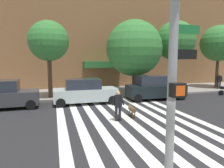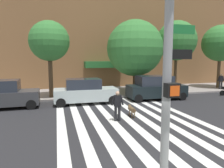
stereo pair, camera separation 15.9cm
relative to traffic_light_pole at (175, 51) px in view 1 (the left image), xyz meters
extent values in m
plane|color=#232326|center=(1.05, 6.85, -3.52)|extent=(160.00, 160.00, 0.00)
cube|color=gray|center=(1.05, 15.87, -3.45)|extent=(80.00, 6.00, 0.15)
cube|color=silver|center=(-2.02, 6.85, -3.52)|extent=(0.45, 11.44, 0.01)
cube|color=silver|center=(-1.12, 6.85, -3.52)|extent=(0.45, 11.44, 0.01)
cube|color=silver|center=(-0.22, 6.85, -3.52)|extent=(0.45, 11.44, 0.01)
cube|color=silver|center=(0.68, 6.85, -3.52)|extent=(0.45, 11.44, 0.01)
cube|color=silver|center=(1.58, 6.85, -3.52)|extent=(0.45, 11.44, 0.01)
cube|color=silver|center=(2.48, 6.85, -3.52)|extent=(0.45, 11.44, 0.01)
cube|color=silver|center=(3.38, 6.85, -3.52)|extent=(0.45, 11.44, 0.01)
cube|color=silver|center=(4.28, 6.85, -3.52)|extent=(0.45, 11.44, 0.01)
cube|color=silver|center=(5.18, 6.85, -3.52)|extent=(0.45, 11.44, 0.01)
cube|color=#27642E|center=(2.98, 18.27, -0.77)|extent=(4.38, 1.60, 0.70)
cylinder|color=gray|center=(-0.01, 0.05, -0.47)|extent=(0.18, 0.18, 5.80)
cube|color=black|center=(-0.01, -0.15, -0.77)|extent=(0.28, 0.18, 0.28)
cube|color=#E54C14|center=(-0.01, -0.25, -0.77)|extent=(0.20, 0.01, 0.20)
cube|color=#19662D|center=(0.29, 0.05, 0.43)|extent=(0.60, 0.03, 0.18)
cube|color=black|center=(0.27, 0.05, -0.07)|extent=(0.56, 0.03, 0.20)
cube|color=#36373A|center=(-5.75, 11.38, -2.81)|extent=(4.72, 2.05, 0.93)
cylinder|color=black|center=(-3.92, 12.31, -3.19)|extent=(0.67, 0.24, 0.66)
cylinder|color=black|center=(-3.87, 10.55, -3.19)|extent=(0.67, 0.24, 0.66)
cube|color=#AFBEBC|center=(-0.07, 11.38, -2.82)|extent=(4.71, 1.89, 0.90)
cube|color=#232833|center=(-0.26, 11.38, -2.01)|extent=(2.55, 1.65, 0.73)
cylinder|color=black|center=(1.80, 12.19, -3.19)|extent=(0.66, 0.23, 0.66)
cylinder|color=black|center=(1.78, 10.52, -3.19)|extent=(0.66, 0.23, 0.66)
cylinder|color=black|center=(-1.93, 12.24, -3.19)|extent=(0.66, 0.23, 0.66)
cylinder|color=black|center=(-1.95, 10.57, -3.19)|extent=(0.66, 0.23, 0.66)
cube|color=black|center=(5.80, 11.38, -2.79)|extent=(4.85, 2.03, 0.95)
cube|color=#232833|center=(5.60, 11.39, -1.93)|extent=(2.88, 1.74, 0.78)
cylinder|color=black|center=(7.74, 12.18, -3.19)|extent=(0.67, 0.24, 0.66)
cylinder|color=black|center=(7.68, 10.46, -3.19)|extent=(0.67, 0.24, 0.66)
cylinder|color=black|center=(3.91, 12.30, -3.19)|extent=(0.67, 0.24, 0.66)
cylinder|color=black|center=(3.85, 10.58, -3.19)|extent=(0.67, 0.24, 0.66)
cylinder|color=black|center=(12.54, 11.33, -3.28)|extent=(0.48, 0.16, 0.48)
cube|color=black|center=(12.81, 11.32, -2.83)|extent=(0.53, 0.32, 0.24)
cylinder|color=#4C3823|center=(-2.65, 13.96, -1.49)|extent=(0.35, 0.35, 3.77)
sphere|color=#337533|center=(-2.65, 13.96, 1.30)|extent=(3.29, 3.29, 3.29)
cylinder|color=#4C3823|center=(4.90, 14.06, -1.99)|extent=(0.30, 0.30, 2.77)
sphere|color=#337533|center=(4.90, 14.06, 0.82)|extent=(5.18, 5.18, 5.18)
cylinder|color=#4C3823|center=(9.66, 14.65, -1.40)|extent=(0.30, 0.30, 3.94)
sphere|color=#337533|center=(9.66, 14.65, 1.67)|extent=(4.00, 4.00, 4.00)
cylinder|color=#4C3823|center=(15.26, 14.83, -1.45)|extent=(0.32, 0.32, 3.83)
sphere|color=#337533|center=(15.26, 14.83, 1.55)|extent=(3.95, 3.95, 3.95)
cylinder|color=black|center=(0.85, 6.60, -3.11)|extent=(0.16, 0.16, 0.82)
cylinder|color=black|center=(1.05, 6.59, -3.11)|extent=(0.16, 0.16, 0.82)
cube|color=black|center=(0.95, 6.60, -2.40)|extent=(0.39, 0.26, 0.60)
cylinder|color=black|center=(0.71, 6.61, -2.37)|extent=(0.23, 0.10, 0.57)
cylinder|color=black|center=(1.19, 6.59, -2.37)|extent=(0.23, 0.10, 0.57)
sphere|color=tan|center=(0.95, 6.60, -1.99)|extent=(0.23, 0.23, 0.22)
cylinder|color=brown|center=(1.98, 7.09, -3.07)|extent=(0.29, 0.71, 0.26)
sphere|color=brown|center=(1.99, 7.51, -2.97)|extent=(0.21, 0.21, 0.20)
cylinder|color=brown|center=(1.96, 6.64, -3.02)|extent=(0.05, 0.24, 0.16)
cylinder|color=brown|center=(1.92, 7.33, -3.36)|extent=(0.06, 0.06, 0.32)
cylinder|color=brown|center=(2.06, 7.33, -3.36)|extent=(0.06, 0.06, 0.32)
cylinder|color=brown|center=(1.90, 6.85, -3.36)|extent=(0.06, 0.06, 0.32)
cylinder|color=brown|center=(2.04, 6.84, -3.36)|extent=(0.06, 0.06, 0.32)
cylinder|color=black|center=(14.63, 13.91, -2.96)|extent=(0.19, 0.19, 0.82)
cylinder|color=black|center=(14.82, 13.83, -2.96)|extent=(0.19, 0.19, 0.82)
cube|color=black|center=(14.72, 13.87, -2.25)|extent=(0.44, 0.36, 0.60)
cylinder|color=black|center=(14.50, 13.96, -2.22)|extent=(0.24, 0.16, 0.57)
cylinder|color=black|center=(14.95, 13.78, -2.22)|extent=(0.24, 0.16, 0.57)
sphere|color=tan|center=(14.72, 13.87, -1.84)|extent=(0.28, 0.28, 0.22)
camera|label=1|loc=(-2.33, -3.53, -0.16)|focal=32.26mm
camera|label=2|loc=(-2.17, -3.58, -0.16)|focal=32.26mm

